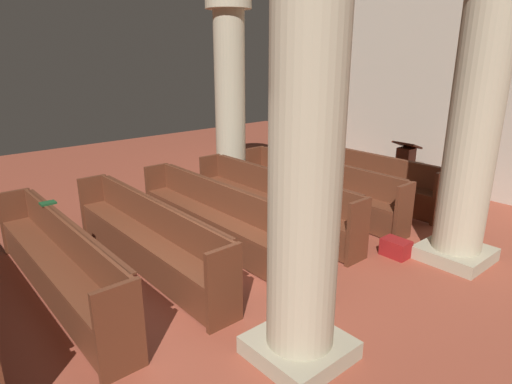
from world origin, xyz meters
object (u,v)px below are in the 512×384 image
kneeler_box_red (396,248)px  hymn_book (48,203)px  pew_row_5 (57,259)px  lectern (404,172)px  pew_row_2 (272,198)px  pew_row_1 (318,185)px  pillar_aisle_side (476,114)px  pew_row_0 (357,174)px  pillar_far_side (230,89)px  pillar_aisle_rear (306,149)px  pew_row_4 (147,234)px  pew_row_3 (216,214)px

kneeler_box_red → hymn_book: bearing=-126.5°
pew_row_5 → lectern: (0.46, 6.54, -0.03)m
pew_row_2 → hymn_book: 3.30m
pew_row_1 → lectern: (0.46, 2.06, -0.03)m
pillar_aisle_side → pew_row_2: bearing=-156.9°
pew_row_0 → pillar_far_side: size_ratio=0.90×
pew_row_2 → pillar_aisle_rear: bearing=-38.3°
pew_row_4 → lectern: size_ratio=3.22×
pew_row_1 → pew_row_3: 2.24m
pillar_aisle_rear → pew_row_2: bearing=141.7°
pew_row_1 → pillar_aisle_side: (2.55, -0.03, 1.52)m
pew_row_0 → pew_row_1: 1.12m
pew_row_2 → pew_row_5: (0.00, -3.36, 0.00)m
pillar_far_side → kneeler_box_red: size_ratio=10.24×
pew_row_0 → pew_row_1: same height
pew_row_4 → pillar_far_side: 4.43m
pew_row_0 → kneeler_box_red: 2.61m
pew_row_4 → pillar_aisle_side: bearing=52.5°
pew_row_4 → kneeler_box_red: (1.96, 2.80, -0.36)m
hymn_book → kneeler_box_red: bearing=53.5°
pew_row_4 → hymn_book: bearing=-130.9°
kneeler_box_red → lectern: bearing=119.8°
pew_row_1 → pillar_aisle_side: pillar_aisle_side is taller
pew_row_0 → pew_row_3: same height
pew_row_1 → pillar_aisle_rear: size_ratio=0.90×
pew_row_2 → pillar_aisle_rear: (2.55, -2.02, 1.52)m
pillar_far_side → lectern: (2.96, 2.09, -1.55)m
pew_row_2 → kneeler_box_red: (1.96, 0.56, -0.36)m
pew_row_5 → pew_row_0: bearing=90.0°
lectern → pew_row_4: bearing=-94.8°
pew_row_5 → pillar_far_side: pillar_far_side is taller
pew_row_1 → pew_row_4: (0.00, -3.36, 0.00)m
pillar_far_side → kneeler_box_red: bearing=-6.8°
pew_row_1 → pew_row_5: same height
hymn_book → pillar_aisle_rear: bearing=19.0°
lectern → hymn_book: lectern is taller
pew_row_1 → pew_row_0: bearing=90.0°
pew_row_0 → pillar_aisle_rear: size_ratio=0.90×
pew_row_1 → pillar_aisle_side: size_ratio=0.90×
kneeler_box_red → pillar_aisle_rear: bearing=-77.0°
pillar_aisle_side → kneeler_box_red: pillar_aisle_side is taller
lectern → hymn_book: 6.49m
pew_row_5 → pillar_aisle_rear: size_ratio=0.90×
pew_row_5 → lectern: bearing=86.0°
pillar_aisle_rear → lectern: 5.81m
pew_row_3 → pillar_far_side: size_ratio=0.90×
pew_row_2 → pew_row_5: 3.36m
pew_row_3 → pillar_aisle_side: 3.70m
pew_row_5 → pillar_far_side: (-2.50, 4.45, 1.52)m
pew_row_4 → pillar_aisle_rear: (2.55, 0.23, 1.52)m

